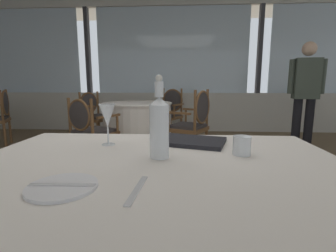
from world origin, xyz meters
The scene contains 15 objects.
ground_plane centered at (0.00, 0.00, 0.00)m, with size 15.29×15.29×0.00m, color #756047.
window_wall_far centered at (0.00, 3.57, 1.16)m, with size 11.76×0.14×2.91m.
side_plate centered at (-0.10, -1.29, 0.77)m, with size 0.20×0.20×0.01m, color white.
butter_knife centered at (-0.10, -1.29, 0.77)m, with size 0.19×0.02×0.00m, color silver.
dinner_fork centered at (0.11, -1.29, 0.76)m, with size 0.19×0.02×0.00m, color silver.
water_bottle centered at (0.15, -0.98, 0.89)m, with size 0.08×0.08×0.33m.
wine_glass centered at (-0.12, -0.79, 0.90)m, with size 0.08×0.08×0.20m.
water_tumbler centered at (0.49, -0.92, 0.80)m, with size 0.07×0.07×0.08m, color white.
menu_book centered at (0.28, -0.73, 0.77)m, with size 0.34×0.23×0.02m, color black.
background_table_2 centered at (-0.47, 1.86, 0.38)m, with size 1.09×1.09×0.76m.
dining_chair_2_0 centered at (-0.01, 2.72, 0.56)m, with size 0.65×0.62×0.96m.
dining_chair_2_1 centered at (-1.32, 2.31, 0.54)m, with size 0.62×0.65×0.91m.
dining_chair_2_2 centered at (-0.92, 1.00, 0.52)m, with size 0.65×0.62×0.88m.
dining_chair_2_3 centered at (0.39, 1.40, 0.57)m, with size 0.62×0.65×0.98m.
diner_person_0 centered at (2.14, 2.03, 0.96)m, with size 0.53×0.25×1.68m.
Camera 1 is at (0.24, -1.94, 1.06)m, focal length 26.27 mm.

